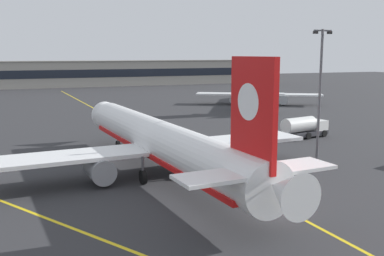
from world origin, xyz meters
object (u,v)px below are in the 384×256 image
Objects in this scene: apron_lamp_post at (320,94)px; safety_cone_by_nose_gear at (125,142)px; airliner_background at (259,92)px; service_truck_fuel_white at (304,127)px; airliner_foreground at (161,142)px.

apron_lamp_post is 25.59m from safety_cone_by_nose_gear.
apron_lamp_post is at bearing -113.40° from airliner_background.
safety_cone_by_nose_gear is (-24.58, 4.79, -1.23)m from service_truck_fuel_white.
airliner_foreground is at bearing -154.88° from service_truck_fuel_white.
apron_lamp_post is at bearing -44.55° from safety_cone_by_nose_gear.
apron_lamp_post is at bearing -2.62° from airliner_foreground.
airliner_background is at bearing 68.78° from service_truck_fuel_white.
apron_lamp_post is 1.81× the size of service_truck_fuel_white.
airliner_background is 51.85m from safety_cone_by_nose_gear.
airliner_foreground is 16.70m from safety_cone_by_nose_gear.
safety_cone_by_nose_gear is at bearing 89.24° from airliner_foreground.
airliner_background is 55.48m from apron_lamp_post.
apron_lamp_post reaches higher than airliner_foreground.
airliner_foreground is 75.50× the size of safety_cone_by_nose_gear.
service_truck_fuel_white is at bearing -11.02° from safety_cone_by_nose_gear.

